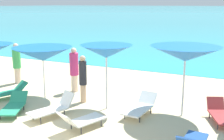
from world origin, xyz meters
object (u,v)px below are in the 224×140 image
at_px(lounge_chair_0, 7,92).
at_px(lounge_chair_8, 14,105).
at_px(umbrella_3, 106,52).
at_px(umbrella_4, 185,54).
at_px(lounge_chair_1, 81,120).
at_px(lounge_chair_7, 53,108).
at_px(beachgoer_0, 74,69).
at_px(beachgoer_1, 83,77).
at_px(umbrella_2, 43,54).
at_px(beachgoer_2, 17,62).
at_px(lounge_chair_2, 220,114).
at_px(lounge_chair_3, 140,107).

height_order(lounge_chair_0, lounge_chair_8, lounge_chair_0).
distance_m(umbrella_3, umbrella_4, 2.65).
xyz_separation_m(lounge_chair_1, lounge_chair_8, (-2.85, 0.17, -0.05)).
relative_size(lounge_chair_7, beachgoer_0, 0.88).
distance_m(lounge_chair_1, beachgoer_1, 2.57).
relative_size(umbrella_2, lounge_chair_1, 1.45).
bearing_deg(lounge_chair_1, beachgoer_2, -8.82).
distance_m(umbrella_2, beachgoer_0, 1.63).
bearing_deg(beachgoer_2, lounge_chair_0, -79.91).
xyz_separation_m(umbrella_3, beachgoer_2, (-5.36, 1.25, -1.08)).
bearing_deg(umbrella_3, umbrella_2, -179.46).
bearing_deg(umbrella_2, beachgoer_0, 66.08).
bearing_deg(lounge_chair_1, umbrella_2, -12.12).
relative_size(lounge_chair_0, lounge_chair_2, 1.11).
xyz_separation_m(umbrella_3, beachgoer_1, (-1.12, 0.24, -1.10)).
distance_m(lounge_chair_2, lounge_chair_8, 6.92).
xyz_separation_m(umbrella_2, lounge_chair_7, (1.49, -1.43, -1.47)).
xyz_separation_m(umbrella_3, umbrella_4, (2.60, 0.51, 0.03)).
distance_m(umbrella_2, beachgoer_1, 1.84).
bearing_deg(lounge_chair_3, umbrella_2, -174.70).
bearing_deg(lounge_chair_1, lounge_chair_0, 5.68).
bearing_deg(lounge_chair_8, lounge_chair_2, -7.04).
relative_size(lounge_chair_7, beachgoer_1, 0.91).
bearing_deg(lounge_chair_7, lounge_chair_3, 50.30).
relative_size(umbrella_2, lounge_chair_0, 1.32).
xyz_separation_m(umbrella_3, lounge_chair_7, (-1.27, -1.46, -1.77)).
bearing_deg(lounge_chair_0, lounge_chair_7, 9.12).
relative_size(umbrella_4, lounge_chair_7, 1.44).
relative_size(lounge_chair_8, beachgoer_0, 0.91).
bearing_deg(beachgoer_2, lounge_chair_7, -56.49).
relative_size(lounge_chair_0, beachgoer_2, 0.92).
height_order(beachgoer_0, beachgoer_1, beachgoer_0).
bearing_deg(beachgoer_2, umbrella_4, -28.28).
distance_m(lounge_chair_0, beachgoer_0, 2.85).
relative_size(lounge_chair_2, beachgoer_0, 0.83).
xyz_separation_m(lounge_chair_2, lounge_chair_3, (-2.52, -0.51, 0.01)).
xyz_separation_m(lounge_chair_7, beachgoer_1, (0.15, 1.70, 0.67)).
distance_m(umbrella_2, umbrella_3, 2.77).
distance_m(lounge_chair_0, beachgoer_1, 3.18).
bearing_deg(beachgoer_0, lounge_chair_1, 109.04).
bearing_deg(beachgoer_0, lounge_chair_7, 91.82).
bearing_deg(umbrella_2, lounge_chair_1, -33.37).
xyz_separation_m(lounge_chair_3, beachgoer_0, (-3.48, 1.30, 0.72)).
bearing_deg(lounge_chair_8, lounge_chair_7, -14.82).
bearing_deg(umbrella_3, lounge_chair_1, -86.68).
xyz_separation_m(umbrella_4, beachgoer_1, (-3.72, -0.27, -1.14)).
bearing_deg(umbrella_4, beachgoer_2, 174.70).
xyz_separation_m(umbrella_2, beachgoer_1, (1.64, 0.27, -0.81)).
bearing_deg(beachgoer_1, lounge_chair_7, 21.93).
relative_size(lounge_chair_7, lounge_chair_8, 0.97).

